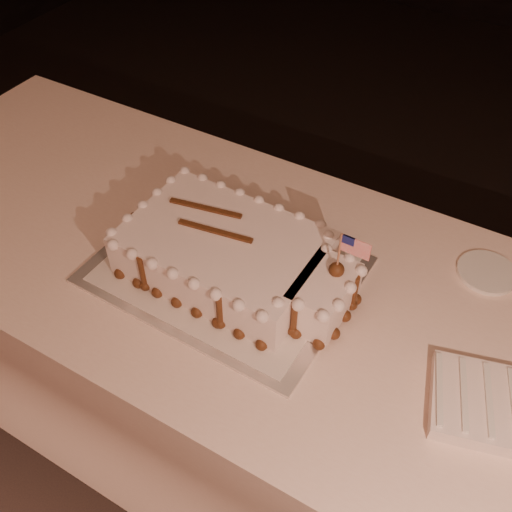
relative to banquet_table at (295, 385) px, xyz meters
The scene contains 6 objects.
banquet_table is the anchor object (origin of this frame).
cake_board 0.42m from the banquet_table, 169.82° to the right, with size 0.56×0.42×0.01m, color silver.
doily 0.43m from the banquet_table, 169.82° to the right, with size 0.50×0.38×0.00m, color silver.
sheet_cake 0.46m from the banquet_table, 167.78° to the right, with size 0.53×0.31×0.21m.
napkin_stack 0.59m from the banquet_table, 10.50° to the right, with size 0.27×0.23×0.04m.
side_plate 0.56m from the banquet_table, 37.71° to the left, with size 0.13×0.13×0.01m, color silver.
Camera 1 is at (0.31, -0.14, 1.69)m, focal length 40.00 mm.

